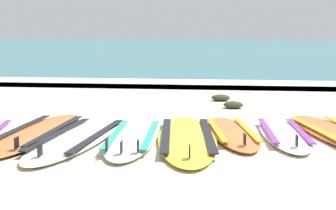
# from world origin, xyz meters

# --- Properties ---
(ground_plane) EXTENTS (80.00, 80.00, 0.00)m
(ground_plane) POSITION_xyz_m (0.00, 0.00, 0.00)
(ground_plane) COLOR beige
(sea) EXTENTS (80.00, 60.00, 0.10)m
(sea) POSITION_xyz_m (0.00, 35.06, 0.05)
(sea) COLOR teal
(sea) RESTS_ON ground
(wave_foam_strip) EXTENTS (80.00, 1.09, 0.11)m
(wave_foam_strip) POSITION_xyz_m (0.00, 5.60, 0.06)
(wave_foam_strip) COLOR white
(wave_foam_strip) RESTS_ON ground
(surfboard_1) EXTENTS (0.63, 2.48, 0.18)m
(surfboard_1) POSITION_xyz_m (-1.86, 0.31, 0.04)
(surfboard_1) COLOR orange
(surfboard_1) RESTS_ON ground
(surfboard_2) EXTENTS (0.75, 2.52, 0.18)m
(surfboard_2) POSITION_xyz_m (-1.31, 0.13, 0.04)
(surfboard_2) COLOR white
(surfboard_2) RESTS_ON ground
(surfboard_3) EXTENTS (0.69, 2.18, 0.18)m
(surfboard_3) POSITION_xyz_m (-0.72, 0.20, 0.04)
(surfboard_3) COLOR silver
(surfboard_3) RESTS_ON ground
(surfboard_4) EXTENTS (0.92, 2.60, 0.18)m
(surfboard_4) POSITION_xyz_m (-0.13, 0.27, 0.04)
(surfboard_4) COLOR yellow
(surfboard_4) RESTS_ON ground
(surfboard_5) EXTENTS (0.81, 2.01, 0.18)m
(surfboard_5) POSITION_xyz_m (0.36, 0.60, 0.04)
(surfboard_5) COLOR orange
(surfboard_5) RESTS_ON ground
(surfboard_6) EXTENTS (0.61, 2.02, 0.18)m
(surfboard_6) POSITION_xyz_m (0.95, 0.62, 0.04)
(surfboard_6) COLOR silver
(surfboard_6) RESTS_ON ground
(seaweed_clump_near_shoreline) EXTENTS (0.32, 0.26, 0.11)m
(seaweed_clump_near_shoreline) POSITION_xyz_m (0.18, 3.45, 0.06)
(seaweed_clump_near_shoreline) COLOR #2D381E
(seaweed_clump_near_shoreline) RESTS_ON ground
(seaweed_clump_mid_sand) EXTENTS (0.31, 0.25, 0.11)m
(seaweed_clump_mid_sand) POSITION_xyz_m (0.39, 2.65, 0.05)
(seaweed_clump_mid_sand) COLOR #2D381E
(seaweed_clump_mid_sand) RESTS_ON ground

